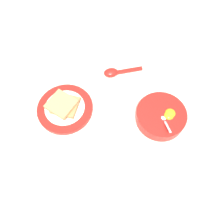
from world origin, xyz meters
The scene contains 5 objects.
ground_plane centered at (0.00, 0.00, 0.00)m, with size 3.00×3.00×0.00m, color silver.
egg_bowl centered at (0.10, 0.16, 0.03)m, with size 0.18×0.18×0.08m.
toast_plate centered at (-0.16, -0.08, 0.01)m, with size 0.21×0.21×0.02m.
toast_sandwich centered at (-0.17, -0.08, 0.03)m, with size 0.13×0.13×0.03m.
soup_spoon centered at (-0.17, 0.18, 0.01)m, with size 0.10×0.16×0.03m.
Camera 1 is at (0.24, -0.20, 0.73)m, focal length 35.00 mm.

